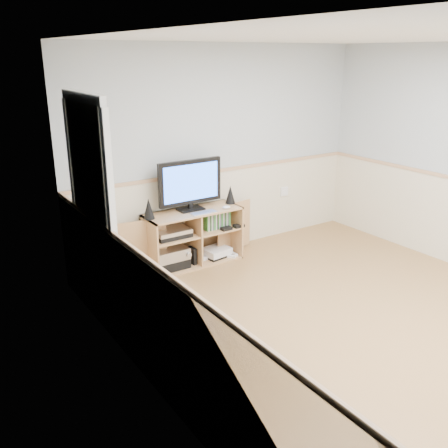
{
  "coord_description": "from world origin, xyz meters",
  "views": [
    {
      "loc": [
        -3.3,
        -2.77,
        2.37
      ],
      "look_at": [
        -0.66,
        1.2,
        0.74
      ],
      "focal_mm": 40.0,
      "sensor_mm": 36.0,
      "label": 1
    }
  ],
  "objects_px": {
    "game_consoles": "(215,253)",
    "keyboard": "(204,213)",
    "monitor": "(190,183)",
    "media_cabinet": "(191,236)"
  },
  "relations": [
    {
      "from": "keyboard",
      "to": "game_consoles",
      "type": "distance_m",
      "value": 0.64
    },
    {
      "from": "monitor",
      "to": "media_cabinet",
      "type": "bearing_deg",
      "value": 90.0
    },
    {
      "from": "keyboard",
      "to": "game_consoles",
      "type": "height_order",
      "value": "keyboard"
    },
    {
      "from": "monitor",
      "to": "keyboard",
      "type": "relative_size",
      "value": 2.59
    },
    {
      "from": "media_cabinet",
      "to": "keyboard",
      "type": "distance_m",
      "value": 0.38
    },
    {
      "from": "monitor",
      "to": "keyboard",
      "type": "height_order",
      "value": "monitor"
    },
    {
      "from": "game_consoles",
      "to": "keyboard",
      "type": "bearing_deg",
      "value": -151.19
    },
    {
      "from": "keyboard",
      "to": "game_consoles",
      "type": "bearing_deg",
      "value": 28.26
    },
    {
      "from": "keyboard",
      "to": "media_cabinet",
      "type": "bearing_deg",
      "value": 107.88
    },
    {
      "from": "game_consoles",
      "to": "monitor",
      "type": "bearing_deg",
      "value": 168.4
    }
  ]
}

